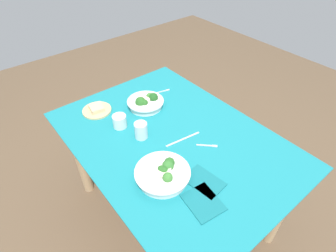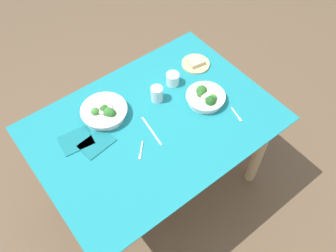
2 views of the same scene
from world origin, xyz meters
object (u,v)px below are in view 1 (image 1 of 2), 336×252
Objects in this scene: water_glass_center at (120,121)px; broccoli_bowl_near at (146,103)px; napkin_folded_lower at (203,202)px; table_knife_left at (183,139)px; napkin_folded_upper at (204,181)px; fork_by_near_bowl at (208,146)px; water_glass_side at (141,130)px; bread_side_plate at (97,110)px; broccoli_bowl_far at (163,174)px; fork_by_far_bowl at (163,91)px.

broccoli_bowl_near is at bearing -74.75° from water_glass_center.
table_knife_left is at bearing -28.92° from napkin_folded_lower.
broccoli_bowl_near reaches higher than napkin_folded_lower.
water_glass_center reaches higher than napkin_folded_lower.
broccoli_bowl_near reaches higher than napkin_folded_upper.
napkin_folded_upper is at bearing -170.98° from water_glass_center.
fork_by_near_bowl and table_knife_left have the same top height.
napkin_folded_upper is (-0.59, -0.09, -0.03)m from water_glass_center.
water_glass_side reaches higher than fork_by_near_bowl.
broccoli_bowl_near is at bearing 139.97° from fork_by_near_bowl.
bread_side_plate is at bearing 12.42° from water_glass_side.
napkin_folded_upper is at bearing 75.29° from table_knife_left.
fork_by_near_bowl is at bearing -174.06° from broccoli_bowl_near.
fork_by_far_bowl is (0.59, -0.46, -0.03)m from broccoli_bowl_far.
bread_side_plate is (0.67, -0.00, -0.02)m from broccoli_bowl_far.
napkin_folded_lower reaches higher than fork_by_near_bowl.
broccoli_bowl_near is 1.28× the size of napkin_folded_upper.
water_glass_side is 0.37m from fork_by_near_bowl.
bread_side_plate is at bearing -57.51° from table_knife_left.
napkin_folded_upper is (-0.28, 0.11, 0.00)m from table_knife_left.
table_knife_left is 0.30m from napkin_folded_upper.
napkin_folded_upper is (-0.44, -0.05, -0.04)m from water_glass_side.
broccoli_bowl_far is 1.47× the size of napkin_folded_upper.
broccoli_bowl_near is 2.60× the size of fork_by_near_bowl.
water_glass_center reaches higher than bread_side_plate.
table_knife_left is at bearing -155.10° from bread_side_plate.
broccoli_bowl_near is at bearing -40.68° from water_glass_side.
water_glass_side is at bearing -167.58° from bread_side_plate.
broccoli_bowl_near is (0.52, -0.27, -0.00)m from broccoli_bowl_far.
table_knife_left is (0.12, 0.07, -0.00)m from fork_by_near_bowl.
napkin_folded_lower is (-0.24, 0.27, 0.00)m from fork_by_near_bowl.
table_knife_left is at bearing 177.09° from broccoli_bowl_near.
bread_side_plate reaches higher than fork_by_near_bowl.
fork_by_near_bowl is (-0.57, 0.14, 0.00)m from fork_by_far_bowl.
bread_side_plate reaches higher than napkin_folded_lower.
napkin_folded_lower is at bearing 133.35° from napkin_folded_upper.
napkin_folded_lower reaches higher than fork_by_far_bowl.
broccoli_bowl_near is 0.38m from table_knife_left.
water_glass_center reaches higher than table_knife_left.
water_glass_side reaches higher than table_knife_left.
water_glass_side reaches higher than broccoli_bowl_near.
water_glass_side reaches higher than bread_side_plate.
napkin_folded_lower is at bearing 163.54° from broccoli_bowl_near.
broccoli_bowl_near is at bearing -16.46° from napkin_folded_lower.
bread_side_plate is 0.38m from water_glass_side.
broccoli_bowl_far is at bearing 179.71° from bread_side_plate.
broccoli_bowl_far is at bearing 174.92° from water_glass_center.
water_glass_center is 0.91× the size of fork_by_near_bowl.
water_glass_side is 0.47m from fork_by_far_bowl.
broccoli_bowl_far is at bearing 44.35° from napkin_folded_upper.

